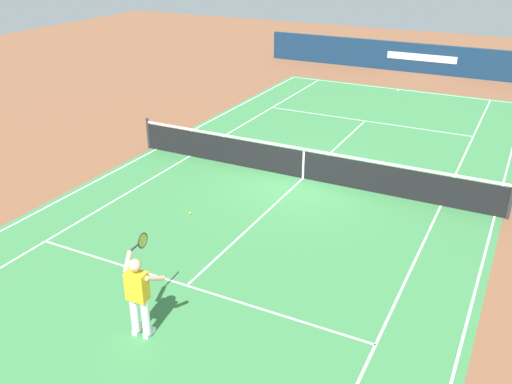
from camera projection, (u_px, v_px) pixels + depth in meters
ground_plane at (303, 178)px, 16.97m from camera, size 60.00×60.00×0.00m
court_slab at (303, 178)px, 16.96m from camera, size 24.20×11.40×0.00m
court_line_markings at (303, 178)px, 16.96m from camera, size 23.85×11.05×0.01m
tennis_net at (304, 163)px, 16.76m from camera, size 0.10×11.70×1.08m
stadium_barrier at (419, 58)px, 29.46m from camera, size 0.26×17.00×1.52m
tennis_player_near at (138, 293)px, 10.00m from camera, size 1.04×0.78×1.70m
tennis_ball at (190, 213)px, 14.79m from camera, size 0.07×0.07×0.07m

